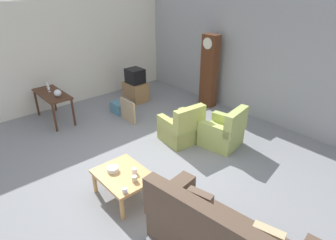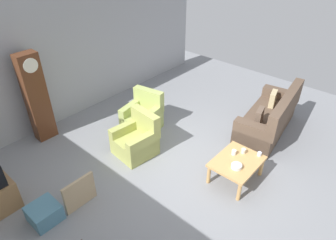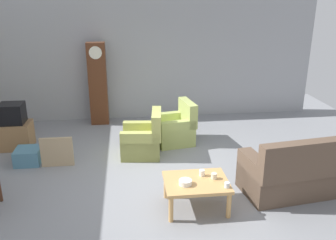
% 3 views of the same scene
% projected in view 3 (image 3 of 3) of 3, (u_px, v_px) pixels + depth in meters
% --- Properties ---
extents(ground_plane, '(10.40, 10.40, 0.00)m').
position_uv_depth(ground_plane, '(169.00, 181.00, 6.25)').
color(ground_plane, gray).
extents(garage_door_wall, '(8.40, 0.16, 3.20)m').
position_uv_depth(garage_door_wall, '(152.00, 56.00, 9.09)').
color(garage_door_wall, '#9EA0A5').
rests_on(garage_door_wall, ground_plane).
extents(couch_floral, '(2.20, 1.15, 1.04)m').
position_uv_depth(couch_floral, '(308.00, 172.00, 5.83)').
color(couch_floral, brown).
rests_on(couch_floral, ground_plane).
extents(armchair_olive_near, '(0.86, 0.84, 0.92)m').
position_uv_depth(armchair_olive_near, '(143.00, 141.00, 7.20)').
color(armchair_olive_near, tan).
rests_on(armchair_olive_near, ground_plane).
extents(armchair_olive_far, '(0.91, 0.89, 0.92)m').
position_uv_depth(armchair_olive_far, '(176.00, 129.00, 7.80)').
color(armchair_olive_far, '#ACBB64').
rests_on(armchair_olive_far, ground_plane).
extents(coffee_table_wood, '(0.96, 0.76, 0.45)m').
position_uv_depth(coffee_table_wood, '(196.00, 185.00, 5.37)').
color(coffee_table_wood, tan).
rests_on(coffee_table_wood, ground_plane).
extents(grandfather_clock, '(0.44, 0.30, 2.02)m').
position_uv_depth(grandfather_clock, '(98.00, 84.00, 8.73)').
color(grandfather_clock, '#562D19').
rests_on(grandfather_clock, ground_plane).
extents(tv_stand_cabinet, '(0.68, 0.52, 0.56)m').
position_uv_depth(tv_stand_cabinet, '(15.00, 135.00, 7.53)').
color(tv_stand_cabinet, '#997047').
rests_on(tv_stand_cabinet, ground_plane).
extents(tv_crt, '(0.48, 0.44, 0.42)m').
position_uv_depth(tv_crt, '(12.00, 113.00, 7.37)').
color(tv_crt, black).
rests_on(tv_crt, tv_stand_cabinet).
extents(framed_picture_leaning, '(0.60, 0.05, 0.58)m').
position_uv_depth(framed_picture_leaning, '(57.00, 152.00, 6.72)').
color(framed_picture_leaning, tan).
rests_on(framed_picture_leaning, ground_plane).
extents(storage_box_blue, '(0.47, 0.47, 0.30)m').
position_uv_depth(storage_box_blue, '(28.00, 156.00, 6.87)').
color(storage_box_blue, teal).
rests_on(storage_box_blue, ground_plane).
extents(cup_white_porcelain, '(0.09, 0.09, 0.10)m').
position_uv_depth(cup_white_porcelain, '(202.00, 173.00, 5.48)').
color(cup_white_porcelain, white).
rests_on(cup_white_porcelain, coffee_table_wood).
extents(cup_blue_rimmed, '(0.08, 0.08, 0.08)m').
position_uv_depth(cup_blue_rimmed, '(227.00, 185.00, 5.16)').
color(cup_blue_rimmed, silver).
rests_on(cup_blue_rimmed, coffee_table_wood).
extents(cup_cream_tall, '(0.09, 0.09, 0.09)m').
position_uv_depth(cup_cream_tall, '(214.00, 176.00, 5.39)').
color(cup_cream_tall, beige).
rests_on(cup_cream_tall, coffee_table_wood).
extents(bowl_white_stacked, '(0.19, 0.19, 0.07)m').
position_uv_depth(bowl_white_stacked, '(185.00, 182.00, 5.23)').
color(bowl_white_stacked, white).
rests_on(bowl_white_stacked, coffee_table_wood).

